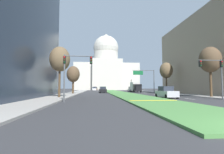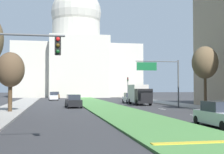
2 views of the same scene
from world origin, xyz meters
name	(u,v)px [view 2 (image 2 of 2)]	position (x,y,z in m)	size (l,w,h in m)	color
ground_plane	(98,105)	(0.00, 48.58, 0.00)	(260.00, 260.00, 0.00)	#333335
grass_median	(103,106)	(0.00, 43.72, 0.07)	(5.86, 87.45, 0.14)	#4C8442
median_curb_nose	(206,142)	(0.00, 12.76, 0.16)	(5.28, 0.50, 0.04)	gold
lane_dashes_right	(163,109)	(6.58, 36.69, 0.00)	(0.16, 42.70, 0.01)	silver
sidewalk_left	(10,109)	(-12.23, 38.87, 0.07)	(4.00, 87.45, 0.15)	#9E9991
sidewalk_right	(197,107)	(12.23, 38.87, 0.07)	(4.00, 87.45, 0.15)	#9E9991
capitol_building	(76,57)	(0.00, 96.42, 12.43)	(37.07, 26.77, 34.73)	beige
traffic_light_near_left	(10,63)	(-8.88, 13.30, 3.80)	(3.34, 0.35, 5.20)	#515456
traffic_light_far_right	(128,85)	(9.73, 68.50, 3.31)	(0.28, 0.35, 5.20)	#515456
overhead_guide_sign	(162,73)	(7.60, 39.68, 4.67)	(6.15, 0.20, 6.50)	#515456
street_tree_left_mid	(10,70)	(-11.61, 34.40, 4.62)	(3.04, 3.04, 6.57)	#4C3823
street_tree_right_mid	(205,63)	(11.13, 34.29, 5.73)	(3.17, 3.17, 7.76)	#4C3823
sedan_lead_stopped	(219,115)	(4.25, 19.00, 0.82)	(1.83, 4.62, 1.77)	#BCBCC1
sedan_midblock	(73,101)	(-4.33, 41.87, 0.84)	(2.16, 4.48, 1.79)	black
sedan_distant	(129,98)	(6.48, 53.80, 0.83)	(1.97, 4.37, 1.79)	#BCBCC1
sedan_far_horizon	(54,96)	(-6.94, 68.28, 0.84)	(1.97, 4.50, 1.82)	silver
sedan_very_far	(55,95)	(-6.48, 78.96, 0.80)	(2.11, 4.45, 1.71)	brown
box_truck_delivery	(139,94)	(6.45, 47.14, 1.68)	(2.40, 6.40, 3.20)	black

